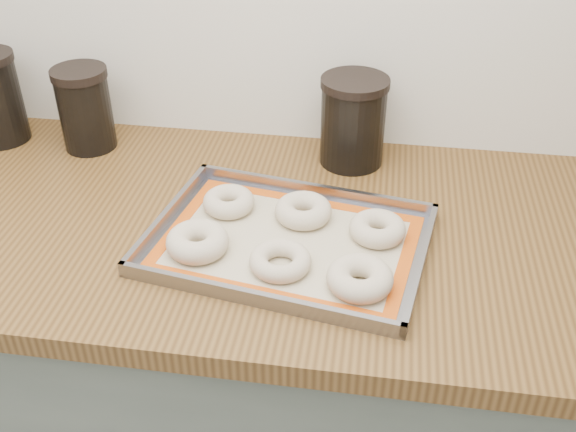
% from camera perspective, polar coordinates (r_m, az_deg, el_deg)
% --- Properties ---
extents(cabinet, '(3.00, 0.65, 0.86)m').
position_cam_1_polar(cabinet, '(1.56, -8.09, -14.11)').
color(cabinet, slate).
rests_on(cabinet, floor).
extents(countertop, '(3.06, 0.68, 0.04)m').
position_cam_1_polar(countertop, '(1.26, -9.73, -0.42)').
color(countertop, brown).
rests_on(countertop, cabinet).
extents(baking_tray, '(0.51, 0.40, 0.03)m').
position_cam_1_polar(baking_tray, '(1.14, -0.00, -2.19)').
color(baking_tray, gray).
rests_on(baking_tray, countertop).
extents(baking_mat, '(0.46, 0.36, 0.00)m').
position_cam_1_polar(baking_mat, '(1.15, 0.00, -2.27)').
color(baking_mat, '#C6B793').
rests_on(baking_mat, baking_tray).
extents(bagel_front_left, '(0.11, 0.11, 0.04)m').
position_cam_1_polar(bagel_front_left, '(1.13, -7.67, -2.16)').
color(bagel_front_left, beige).
rests_on(bagel_front_left, baking_mat).
extents(bagel_front_mid, '(0.12, 0.12, 0.03)m').
position_cam_1_polar(bagel_front_mid, '(1.08, -0.65, -3.81)').
color(bagel_front_mid, beige).
rests_on(bagel_front_mid, baking_mat).
extents(bagel_front_right, '(0.11, 0.11, 0.04)m').
position_cam_1_polar(bagel_front_right, '(1.05, 6.10, -5.26)').
color(bagel_front_right, beige).
rests_on(bagel_front_right, baking_mat).
extents(bagel_back_left, '(0.12, 0.12, 0.03)m').
position_cam_1_polar(bagel_back_left, '(1.22, -5.04, 1.22)').
color(bagel_back_left, beige).
rests_on(bagel_back_left, baking_mat).
extents(bagel_back_mid, '(0.12, 0.12, 0.04)m').
position_cam_1_polar(bagel_back_mid, '(1.19, 1.30, 0.47)').
color(bagel_back_mid, beige).
rests_on(bagel_back_mid, baking_mat).
extents(bagel_back_right, '(0.13, 0.13, 0.03)m').
position_cam_1_polar(bagel_back_right, '(1.16, 7.58, -1.07)').
color(bagel_back_right, beige).
rests_on(bagel_back_right, baking_mat).
extents(canister_mid, '(0.11, 0.11, 0.17)m').
position_cam_1_polar(canister_mid, '(1.47, -16.81, 8.71)').
color(canister_mid, black).
rests_on(canister_mid, countertop).
extents(canister_right, '(0.13, 0.13, 0.18)m').
position_cam_1_polar(canister_right, '(1.35, 5.52, 8.01)').
color(canister_right, black).
rests_on(canister_right, countertop).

